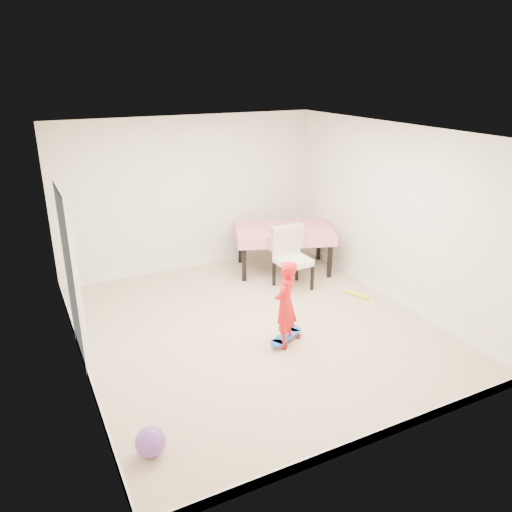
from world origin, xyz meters
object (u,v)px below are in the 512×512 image
child (285,306)px  dining_chair (293,259)px  skateboard (286,338)px  balloon (150,442)px  dining_table (283,249)px

child → dining_chair: bearing=-164.0°
dining_chair → skateboard: size_ratio=1.64×
skateboard → balloon: bearing=-178.4°
dining_chair → skateboard: 1.75m
dining_chair → child: (-0.99, -1.48, 0.06)m
child → balloon: child is taller
child → balloon: 2.36m
skateboard → child: size_ratio=0.54×
dining_chair → child: bearing=-126.4°
child → balloon: size_ratio=3.98×
dining_table → child: size_ratio=1.46×
child → balloon: bearing=-11.3°
dining_table → balloon: bearing=-113.9°
dining_chair → balloon: dining_chair is taller
skateboard → dining_table: bearing=33.6°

